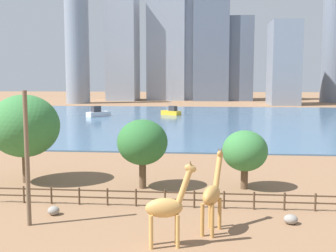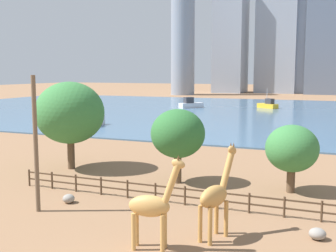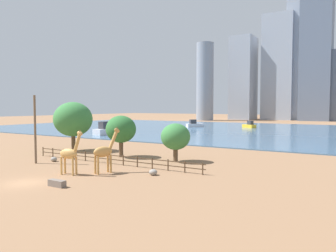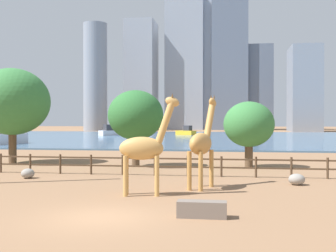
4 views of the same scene
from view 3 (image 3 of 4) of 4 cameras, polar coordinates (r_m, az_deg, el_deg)
The scene contains 20 objects.
ground_plane at distance 102.99m, azimuth 15.89°, elevation -0.75°, with size 400.00×400.00×0.00m, color #8C6647.
harbor_water at distance 100.11m, azimuth 15.43°, elevation -0.80°, with size 180.00×86.00×0.20m, color #476B8C.
giraffe_tall at distance 36.05m, azimuth -11.01°, elevation -4.39°, with size 1.59×3.33×4.99m.
giraffe_companion at distance 36.08m, azimuth -16.72°, elevation -4.62°, with size 2.96×1.20×4.85m.
utility_pole at distance 44.55m, azimuth -22.14°, elevation -0.56°, with size 0.28×0.28×8.63m, color brown.
boulder_near_fence at distance 34.71m, azimuth -2.61°, elevation -8.04°, with size 0.89×0.83×0.62m, color gray.
boulder_by_pole at distance 45.67m, azimuth -19.25°, elevation -5.48°, with size 0.80×0.80×0.60m, color gray.
feeding_trough at distance 31.48m, azimuth -18.77°, elevation -9.43°, with size 1.80×0.60×0.60m, color #72665B.
enclosure_fence at distance 41.89m, azimuth -9.99°, elevation -5.49°, with size 26.12×0.14×1.30m.
tree_left_large at distance 55.19m, azimuth -16.21°, elevation 1.12°, with size 6.21×6.21×7.95m.
tree_center_broad at distance 42.66m, azimuth 1.32°, elevation -1.90°, with size 3.84×3.84×5.02m.
tree_right_tall at distance 47.07m, azimuth -8.20°, elevation -0.58°, with size 4.30×4.30×5.93m.
boat_ferry at distance 83.12m, azimuth -10.55°, elevation -0.72°, with size 3.41×7.79×3.33m.
boat_sailboat at distance 112.34m, azimuth 13.98°, elevation 0.12°, with size 5.35×4.58×4.71m.
boat_tug at distance 113.25m, azimuth 4.62°, elevation 0.27°, with size 5.37×5.85×2.58m.
skyline_block_central at distance 192.53m, azimuth 12.97°, elevation 8.06°, with size 12.25×15.44×46.39m, color #939EAD.
skyline_block_right at distance 186.01m, azimuth 24.39°, elevation 10.46°, with size 14.74×13.48×62.19m, color slate.
skyline_tower_short at distance 174.54m, azimuth 6.45°, elevation 7.66°, with size 8.98×8.98×40.55m, color gray.
skyline_block_wide at distance 189.79m, azimuth 18.56°, elevation 9.69°, with size 16.23×8.12×57.27m, color #939EAD.
skyline_tower_far at distance 191.89m, azimuth 21.59°, elevation 11.23°, with size 10.11×9.62×68.35m, color #939EAD.
Camera 3 is at (27.32, -19.05, 7.18)m, focal length 35.00 mm.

